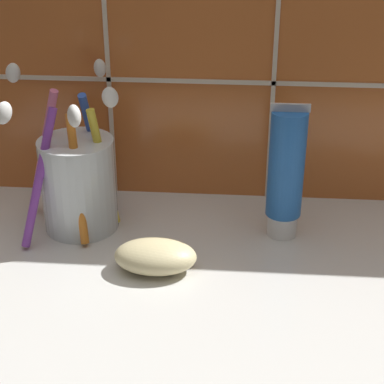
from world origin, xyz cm
name	(u,v)px	position (x,y,z in cm)	size (l,w,h in cm)	color
sink_counter	(252,282)	(0.00, 0.00, 1.00)	(74.57, 34.69, 2.00)	silver
tile_wall_backsplash	(259,35)	(0.01, 17.59, 21.42)	(84.57, 1.72, 42.82)	#C6662D
toothbrush_cup	(78,180)	(-18.98, 8.04, 7.65)	(13.18, 15.88, 17.84)	silver
toothpaste_tube	(286,172)	(3.23, 8.02, 9.41)	(3.96, 3.77, 14.93)	white
soap_bar	(156,255)	(-9.58, 0.24, 3.56)	(8.18, 5.22, 3.13)	beige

